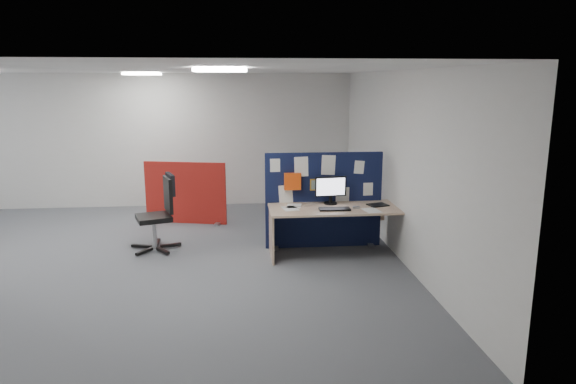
{
  "coord_description": "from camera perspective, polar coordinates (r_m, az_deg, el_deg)",
  "views": [
    {
      "loc": [
        2.19,
        -7.1,
        2.55
      ],
      "look_at": [
        2.88,
        -0.01,
        1.0
      ],
      "focal_mm": 32.0,
      "sensor_mm": 36.0,
      "label": 1
    }
  ],
  "objects": [
    {
      "name": "wall_back",
      "position": [
        10.9,
        -17.17,
        5.39
      ],
      "size": [
        9.0,
        0.02,
        2.7
      ],
      "primitive_type": "cube",
      "color": "silver",
      "rests_on": "floor"
    },
    {
      "name": "main_desk",
      "position": [
        7.65,
        5.13,
        -2.8
      ],
      "size": [
        1.93,
        0.86,
        0.73
      ],
      "color": "tan",
      "rests_on": "floor"
    },
    {
      "name": "wall_right",
      "position": [
        7.57,
        12.34,
        2.85
      ],
      "size": [
        0.02,
        7.0,
        2.7
      ],
      "primitive_type": "cube",
      "color": "silver",
      "rests_on": "floor"
    },
    {
      "name": "red_divider",
      "position": [
        9.47,
        -11.33,
        -0.17
      ],
      "size": [
        1.47,
        0.39,
        1.13
      ],
      "rotation": [
        0.0,
        0.0,
        -0.23
      ],
      "color": "#A62115",
      "rests_on": "floor"
    },
    {
      "name": "monitor_main",
      "position": [
        7.72,
        4.77,
        0.35
      ],
      "size": [
        0.48,
        0.2,
        0.42
      ],
      "rotation": [
        0.0,
        0.0,
        0.11
      ],
      "color": "black",
      "rests_on": "main_desk"
    },
    {
      "name": "floor",
      "position": [
        7.86,
        -21.57,
        -7.56
      ],
      "size": [
        9.0,
        9.0,
        0.0
      ],
      "primitive_type": "plane",
      "color": "#515459",
      "rests_on": "ground"
    },
    {
      "name": "office_chair",
      "position": [
        8.05,
        -13.92,
        -1.73
      ],
      "size": [
        0.77,
        0.73,
        1.15
      ],
      "rotation": [
        0.0,
        0.0,
        0.33
      ],
      "color": "black",
      "rests_on": "floor"
    },
    {
      "name": "ceiling_lights",
      "position": [
        7.99,
        -19.44,
        12.45
      ],
      "size": [
        4.1,
        4.1,
        0.04
      ],
      "color": "white",
      "rests_on": "ceiling"
    },
    {
      "name": "desk_papers",
      "position": [
        7.49,
        3.36,
        -1.81
      ],
      "size": [
        1.41,
        0.71,
        0.0
      ],
      "color": "white",
      "rests_on": "main_desk"
    },
    {
      "name": "ceiling",
      "position": [
        7.44,
        -23.23,
        12.46
      ],
      "size": [
        9.0,
        7.0,
        0.02
      ],
      "primitive_type": "cube",
      "color": "white",
      "rests_on": "wall_back"
    },
    {
      "name": "keyboard",
      "position": [
        7.41,
        5.2,
        -1.9
      ],
      "size": [
        0.45,
        0.19,
        0.02
      ],
      "primitive_type": "cube",
      "rotation": [
        0.0,
        0.0,
        -0.02
      ],
      "color": "black",
      "rests_on": "main_desk"
    },
    {
      "name": "navy_divider",
      "position": [
        7.92,
        3.85,
        -0.88
      ],
      "size": [
        1.8,
        0.3,
        1.49
      ],
      "color": "#0E1233",
      "rests_on": "floor"
    },
    {
      "name": "paper_tray",
      "position": [
        7.77,
        9.94,
        -1.42
      ],
      "size": [
        0.33,
        0.29,
        0.01
      ],
      "primitive_type": "cube",
      "rotation": [
        0.0,
        0.0,
        0.28
      ],
      "color": "black",
      "rests_on": "main_desk"
    },
    {
      "name": "mouse",
      "position": [
        7.53,
        7.59,
        -1.71
      ],
      "size": [
        0.11,
        0.08,
        0.03
      ],
      "primitive_type": "cube",
      "rotation": [
        0.0,
        0.0,
        -0.25
      ],
      "color": "#9E9FA3",
      "rests_on": "main_desk"
    }
  ]
}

